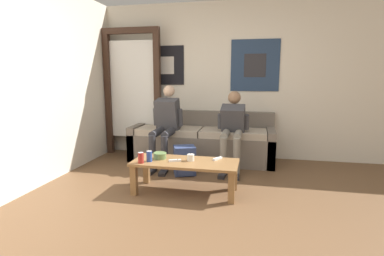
# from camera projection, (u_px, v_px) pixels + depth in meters

# --- Properties ---
(ground_plane) EXTENTS (18.00, 18.00, 0.00)m
(ground_plane) POSITION_uv_depth(u_px,v_px,m) (180.00, 224.00, 2.77)
(ground_plane) COLOR brown
(wall_back) EXTENTS (10.00, 0.07, 2.55)m
(wall_back) POSITION_uv_depth(u_px,v_px,m) (217.00, 81.00, 5.01)
(wall_back) COLOR silver
(wall_back) RESTS_ON ground_plane
(door_frame) EXTENTS (1.00, 0.10, 2.15)m
(door_frame) POSITION_uv_depth(u_px,v_px,m) (132.00, 86.00, 5.11)
(door_frame) COLOR #382319
(door_frame) RESTS_ON ground_plane
(couch) EXTENTS (2.29, 0.72, 0.78)m
(couch) POSITION_uv_depth(u_px,v_px,m) (202.00, 143.00, 4.86)
(couch) COLOR #70665B
(couch) RESTS_ON ground_plane
(coffee_table) EXTENTS (1.23, 0.52, 0.38)m
(coffee_table) POSITION_uv_depth(u_px,v_px,m) (185.00, 167.00, 3.49)
(coffee_table) COLOR olive
(coffee_table) RESTS_ON ground_plane
(person_seated_adult) EXTENTS (0.47, 0.86, 1.22)m
(person_seated_adult) POSITION_uv_depth(u_px,v_px,m) (166.00, 123.00, 4.52)
(person_seated_adult) COLOR #2D2D33
(person_seated_adult) RESTS_ON ground_plane
(person_seated_teen) EXTENTS (0.47, 0.87, 1.13)m
(person_seated_teen) POSITION_uv_depth(u_px,v_px,m) (232.00, 126.00, 4.35)
(person_seated_teen) COLOR gray
(person_seated_teen) RESTS_ON ground_plane
(backpack) EXTENTS (0.36, 0.35, 0.40)m
(backpack) POSITION_uv_depth(u_px,v_px,m) (185.00, 161.00, 4.15)
(backpack) COLOR navy
(backpack) RESTS_ON ground_plane
(ceramic_bowl) EXTENTS (0.16, 0.16, 0.07)m
(ceramic_bowl) POSITION_uv_depth(u_px,v_px,m) (160.00, 155.00, 3.58)
(ceramic_bowl) COLOR #607F47
(ceramic_bowl) RESTS_ON coffee_table
(pillar_candle) EXTENTS (0.08, 0.08, 0.09)m
(pillar_candle) POSITION_uv_depth(u_px,v_px,m) (191.00, 158.00, 3.49)
(pillar_candle) COLOR silver
(pillar_candle) RESTS_ON coffee_table
(drink_can_blue) EXTENTS (0.07, 0.07, 0.12)m
(drink_can_blue) POSITION_uv_depth(u_px,v_px,m) (149.00, 156.00, 3.46)
(drink_can_blue) COLOR #28479E
(drink_can_blue) RESTS_ON coffee_table
(drink_can_red) EXTENTS (0.07, 0.07, 0.12)m
(drink_can_red) POSITION_uv_depth(u_px,v_px,m) (141.00, 158.00, 3.40)
(drink_can_red) COLOR maroon
(drink_can_red) RESTS_ON coffee_table
(game_controller_near_left) EXTENTS (0.15, 0.09, 0.03)m
(game_controller_near_left) POSITION_uv_depth(u_px,v_px,m) (175.00, 161.00, 3.46)
(game_controller_near_left) COLOR white
(game_controller_near_left) RESTS_ON coffee_table
(game_controller_near_right) EXTENTS (0.10, 0.14, 0.03)m
(game_controller_near_right) POSITION_uv_depth(u_px,v_px,m) (218.00, 159.00, 3.55)
(game_controller_near_right) COLOR white
(game_controller_near_right) RESTS_ON coffee_table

